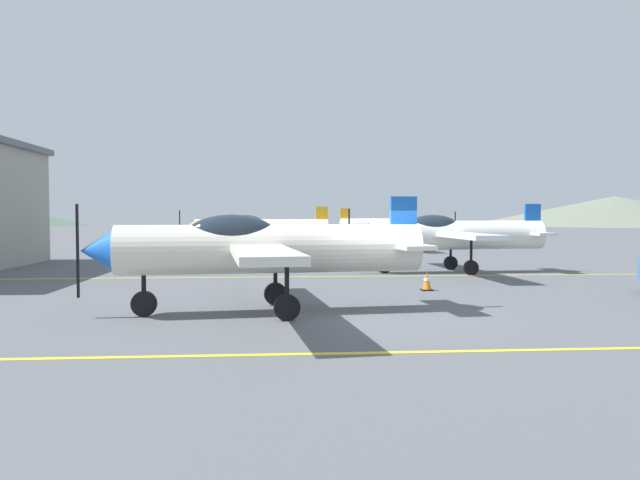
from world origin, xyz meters
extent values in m
plane|color=#54565B|center=(0.00, 0.00, 0.00)|extent=(400.00, 400.00, 0.00)
cube|color=yellow|center=(0.00, -4.15, 0.01)|extent=(80.00, 0.16, 0.01)
cube|color=yellow|center=(0.00, 8.63, 0.01)|extent=(80.00, 0.16, 0.01)
cylinder|color=silver|center=(-2.85, 0.28, 1.56)|extent=(7.42, 1.97, 1.19)
cone|color=blue|center=(-6.87, -0.16, 1.56)|extent=(0.86, 1.08, 1.01)
cube|color=black|center=(-7.30, -0.21, 1.56)|extent=(0.06, 0.13, 2.16)
ellipsoid|color=#1E2833|center=(-3.82, 0.17, 1.92)|extent=(2.25, 1.20, 0.97)
cube|color=silver|center=(-3.28, 0.23, 1.62)|extent=(2.21, 9.56, 0.17)
cube|color=silver|center=(0.47, 0.64, 1.62)|extent=(1.05, 2.87, 0.11)
cube|color=blue|center=(0.47, 0.64, 2.21)|extent=(0.69, 0.20, 1.29)
cylinder|color=black|center=(-5.85, -0.05, 0.84)|extent=(0.11, 0.11, 1.08)
cylinder|color=black|center=(-5.85, -0.05, 0.30)|extent=(0.61, 0.19, 0.60)
cylinder|color=black|center=(-2.77, 1.48, 0.84)|extent=(0.11, 0.11, 1.08)
cylinder|color=black|center=(-2.77, 1.48, 0.30)|extent=(0.61, 0.19, 0.60)
cylinder|color=black|center=(-2.51, -0.88, 0.84)|extent=(0.11, 0.11, 1.08)
cylinder|color=black|center=(-2.51, -0.88, 0.30)|extent=(0.61, 0.19, 0.60)
cylinder|color=white|center=(4.69, 9.89, 1.56)|extent=(7.38, 1.53, 1.19)
cone|color=blue|center=(0.65, 9.70, 1.56)|extent=(0.80, 1.04, 1.01)
cube|color=black|center=(0.22, 9.68, 1.56)|extent=(0.05, 0.13, 2.16)
ellipsoid|color=#1E2833|center=(3.72, 9.84, 1.92)|extent=(2.20, 1.07, 0.97)
cube|color=white|center=(4.26, 9.87, 1.62)|extent=(1.63, 9.54, 0.17)
cube|color=white|center=(8.03, 10.05, 1.62)|extent=(0.89, 2.84, 0.11)
cube|color=blue|center=(8.03, 10.05, 2.21)|extent=(0.68, 0.16, 1.29)
cylinder|color=black|center=(1.68, 9.75, 0.84)|extent=(0.11, 0.11, 1.08)
cylinder|color=black|center=(1.68, 9.75, 0.30)|extent=(0.61, 0.16, 0.60)
cylinder|color=black|center=(4.85, 11.09, 0.84)|extent=(0.11, 0.11, 1.08)
cylinder|color=black|center=(4.85, 11.09, 0.30)|extent=(0.61, 0.16, 0.60)
cylinder|color=black|center=(4.96, 8.72, 0.84)|extent=(0.11, 0.11, 1.08)
cylinder|color=black|center=(4.96, 8.72, 0.30)|extent=(0.61, 0.16, 0.60)
cylinder|color=silver|center=(-3.50, 18.94, 1.56)|extent=(7.37, 1.40, 1.19)
cone|color=#F2A519|center=(-7.54, 18.83, 1.56)|extent=(0.78, 1.03, 1.01)
cube|color=black|center=(-7.97, 18.81, 1.56)|extent=(0.05, 0.13, 2.16)
ellipsoid|color=#1E2833|center=(-4.47, 18.92, 1.92)|extent=(2.18, 1.03, 0.97)
cube|color=silver|center=(-3.93, 18.93, 1.62)|extent=(1.47, 9.52, 0.17)
cube|color=silver|center=(-0.16, 19.04, 1.62)|extent=(0.84, 2.82, 0.11)
cube|color=#F2A519|center=(-0.16, 19.04, 2.21)|extent=(0.68, 0.15, 1.29)
cylinder|color=black|center=(-6.52, 18.86, 0.84)|extent=(0.11, 0.11, 1.08)
cylinder|color=black|center=(-6.52, 18.86, 0.30)|extent=(0.61, 0.15, 0.60)
cylinder|color=black|center=(-3.32, 20.14, 0.84)|extent=(0.11, 0.11, 1.08)
cylinder|color=black|center=(-3.32, 20.14, 0.30)|extent=(0.61, 0.15, 0.60)
cylinder|color=black|center=(-3.25, 17.77, 0.84)|extent=(0.11, 0.11, 1.08)
cylinder|color=black|center=(-3.25, 17.77, 0.30)|extent=(0.61, 0.15, 0.60)
cylinder|color=white|center=(5.37, 26.50, 1.56)|extent=(7.37, 1.44, 1.19)
cone|color=#F2A519|center=(9.41, 26.64, 1.56)|extent=(0.79, 1.03, 1.01)
cube|color=black|center=(9.84, 26.66, 1.56)|extent=(0.05, 0.13, 2.16)
ellipsoid|color=#1E2833|center=(6.34, 26.54, 1.92)|extent=(2.19, 1.04, 0.97)
cube|color=white|center=(5.80, 26.52, 1.62)|extent=(1.51, 9.53, 0.17)
cube|color=white|center=(2.03, 26.39, 1.62)|extent=(0.85, 2.83, 0.11)
cube|color=#F2A519|center=(2.03, 26.39, 2.21)|extent=(0.68, 0.15, 1.29)
cylinder|color=black|center=(8.39, 26.61, 0.84)|extent=(0.11, 0.11, 1.08)
cylinder|color=black|center=(8.39, 26.61, 0.30)|extent=(0.61, 0.15, 0.60)
cylinder|color=black|center=(5.20, 25.31, 0.84)|extent=(0.11, 0.11, 1.08)
cylinder|color=black|center=(5.20, 25.31, 0.30)|extent=(0.61, 0.15, 0.60)
cylinder|color=black|center=(5.12, 27.68, 0.84)|extent=(0.11, 0.11, 1.08)
cylinder|color=black|center=(5.12, 27.68, 0.30)|extent=(0.61, 0.15, 0.60)
cube|color=black|center=(2.02, 4.21, 0.02)|extent=(0.36, 0.36, 0.04)
cone|color=orange|center=(2.02, 4.21, 0.32)|extent=(0.29, 0.29, 0.55)
cylinder|color=white|center=(2.02, 4.21, 0.34)|extent=(0.20, 0.20, 0.08)
cone|color=slate|center=(77.30, 120.59, 3.43)|extent=(66.44, 66.44, 6.87)
camera|label=1|loc=(-2.78, -14.24, 2.39)|focal=33.44mm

